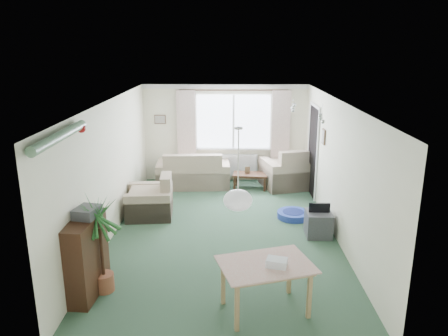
{
  "coord_description": "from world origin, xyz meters",
  "views": [
    {
      "loc": [
        0.08,
        -7.36,
        3.34
      ],
      "look_at": [
        0.0,
        0.3,
        1.15
      ],
      "focal_mm": 35.0,
      "sensor_mm": 36.0,
      "label": 1
    }
  ],
  "objects_px": {
    "armchair_corner": "(287,167)",
    "tv_cube": "(318,224)",
    "coffee_table": "(250,181)",
    "houseplant": "(101,246)",
    "dining_table": "(265,288)",
    "bookshelf": "(86,257)",
    "pet_bed": "(293,215)",
    "sofa": "(193,169)",
    "armchair_left": "(149,196)"
  },
  "relations": [
    {
      "from": "armchair_corner",
      "to": "tv_cube",
      "type": "height_order",
      "value": "armchair_corner"
    },
    {
      "from": "coffee_table",
      "to": "armchair_corner",
      "type": "bearing_deg",
      "value": 9.89
    },
    {
      "from": "houseplant",
      "to": "dining_table",
      "type": "distance_m",
      "value": 2.28
    },
    {
      "from": "dining_table",
      "to": "bookshelf",
      "type": "bearing_deg",
      "value": 171.06
    },
    {
      "from": "houseplant",
      "to": "pet_bed",
      "type": "xyz_separation_m",
      "value": [
        3.02,
        2.69,
        -0.63
      ]
    },
    {
      "from": "bookshelf",
      "to": "tv_cube",
      "type": "height_order",
      "value": "bookshelf"
    },
    {
      "from": "bookshelf",
      "to": "pet_bed",
      "type": "xyz_separation_m",
      "value": [
        3.21,
        2.77,
        -0.49
      ]
    },
    {
      "from": "sofa",
      "to": "coffee_table",
      "type": "distance_m",
      "value": 1.4
    },
    {
      "from": "armchair_corner",
      "to": "coffee_table",
      "type": "height_order",
      "value": "armchair_corner"
    },
    {
      "from": "houseplant",
      "to": "pet_bed",
      "type": "relative_size",
      "value": 2.18
    },
    {
      "from": "sofa",
      "to": "houseplant",
      "type": "xyz_separation_m",
      "value": [
        -0.88,
        -4.71,
        0.26
      ]
    },
    {
      "from": "dining_table",
      "to": "tv_cube",
      "type": "bearing_deg",
      "value": 63.77
    },
    {
      "from": "pet_bed",
      "to": "armchair_left",
      "type": "bearing_deg",
      "value": 177.83
    },
    {
      "from": "coffee_table",
      "to": "pet_bed",
      "type": "height_order",
      "value": "coffee_table"
    },
    {
      "from": "armchair_left",
      "to": "coffee_table",
      "type": "height_order",
      "value": "armchair_left"
    },
    {
      "from": "houseplant",
      "to": "tv_cube",
      "type": "relative_size",
      "value": 2.82
    },
    {
      "from": "bookshelf",
      "to": "armchair_corner",
      "type": "bearing_deg",
      "value": 59.23
    },
    {
      "from": "coffee_table",
      "to": "tv_cube",
      "type": "xyz_separation_m",
      "value": [
        1.1,
        -2.66,
        0.04
      ]
    },
    {
      "from": "sofa",
      "to": "pet_bed",
      "type": "height_order",
      "value": "sofa"
    },
    {
      "from": "armchair_corner",
      "to": "pet_bed",
      "type": "distance_m",
      "value": 2.04
    },
    {
      "from": "armchair_left",
      "to": "houseplant",
      "type": "xyz_separation_m",
      "value": [
        -0.15,
        -2.8,
        0.27
      ]
    },
    {
      "from": "armchair_left",
      "to": "dining_table",
      "type": "relative_size",
      "value": 0.89
    },
    {
      "from": "sofa",
      "to": "coffee_table",
      "type": "xyz_separation_m",
      "value": [
        1.36,
        -0.18,
        -0.25
      ]
    },
    {
      "from": "bookshelf",
      "to": "tv_cube",
      "type": "xyz_separation_m",
      "value": [
        3.54,
        1.95,
        -0.33
      ]
    },
    {
      "from": "sofa",
      "to": "bookshelf",
      "type": "distance_m",
      "value": 4.9
    },
    {
      "from": "bookshelf",
      "to": "pet_bed",
      "type": "distance_m",
      "value": 4.27
    },
    {
      "from": "sofa",
      "to": "tv_cube",
      "type": "height_order",
      "value": "sofa"
    },
    {
      "from": "armchair_corner",
      "to": "sofa",
      "type": "bearing_deg",
      "value": -15.15
    },
    {
      "from": "coffee_table",
      "to": "houseplant",
      "type": "distance_m",
      "value": 5.08
    },
    {
      "from": "armchair_left",
      "to": "pet_bed",
      "type": "relative_size",
      "value": 1.48
    },
    {
      "from": "armchair_corner",
      "to": "bookshelf",
      "type": "bearing_deg",
      "value": 40.62
    },
    {
      "from": "bookshelf",
      "to": "sofa",
      "type": "bearing_deg",
      "value": 81.47
    },
    {
      "from": "sofa",
      "to": "pet_bed",
      "type": "distance_m",
      "value": 2.96
    },
    {
      "from": "sofa",
      "to": "dining_table",
      "type": "relative_size",
      "value": 1.65
    },
    {
      "from": "armchair_corner",
      "to": "coffee_table",
      "type": "relative_size",
      "value": 1.34
    },
    {
      "from": "dining_table",
      "to": "tv_cube",
      "type": "xyz_separation_m",
      "value": [
        1.14,
        2.32,
        -0.1
      ]
    },
    {
      "from": "armchair_left",
      "to": "dining_table",
      "type": "height_order",
      "value": "armchair_left"
    },
    {
      "from": "armchair_left",
      "to": "pet_bed",
      "type": "height_order",
      "value": "armchair_left"
    },
    {
      "from": "armchair_corner",
      "to": "bookshelf",
      "type": "relative_size",
      "value": 0.99
    },
    {
      "from": "dining_table",
      "to": "pet_bed",
      "type": "relative_size",
      "value": 1.66
    },
    {
      "from": "pet_bed",
      "to": "dining_table",
      "type": "bearing_deg",
      "value": -104.55
    },
    {
      "from": "armchair_left",
      "to": "tv_cube",
      "type": "distance_m",
      "value": 3.34
    },
    {
      "from": "armchair_corner",
      "to": "coffee_table",
      "type": "xyz_separation_m",
      "value": [
        -0.88,
        -0.15,
        -0.3
      ]
    },
    {
      "from": "pet_bed",
      "to": "bookshelf",
      "type": "bearing_deg",
      "value": -139.26
    },
    {
      "from": "houseplant",
      "to": "coffee_table",
      "type": "bearing_deg",
      "value": 63.62
    },
    {
      "from": "coffee_table",
      "to": "dining_table",
      "type": "bearing_deg",
      "value": -90.46
    },
    {
      "from": "coffee_table",
      "to": "dining_table",
      "type": "height_order",
      "value": "dining_table"
    },
    {
      "from": "bookshelf",
      "to": "dining_table",
      "type": "height_order",
      "value": "bookshelf"
    },
    {
      "from": "coffee_table",
      "to": "dining_table",
      "type": "distance_m",
      "value": 4.98
    },
    {
      "from": "sofa",
      "to": "tv_cube",
      "type": "relative_size",
      "value": 3.52
    }
  ]
}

